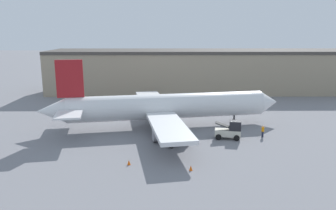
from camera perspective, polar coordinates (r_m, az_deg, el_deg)
ground_plane at (r=49.27m, az=-0.00°, el=-3.82°), size 400.00×400.00×0.00m
terminal_building at (r=79.01m, az=10.21°, el=5.89°), size 82.34×14.12×9.75m
airplane at (r=48.33m, az=-1.04°, el=-0.39°), size 36.10×29.94×10.25m
ground_crew_worker at (r=46.19m, az=16.18°, el=-4.34°), size 0.36×0.36×1.65m
baggage_tug at (r=41.52m, az=1.77°, el=-5.72°), size 3.52×2.96×1.96m
belt_loader_truck at (r=44.36m, az=10.71°, el=-4.38°), size 3.57×2.21×2.51m
safety_cone_near at (r=35.95m, az=-6.82°, el=-9.88°), size 0.36×0.36×0.55m
safety_cone_far at (r=34.44m, az=4.00°, el=-10.87°), size 0.36×0.36×0.55m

